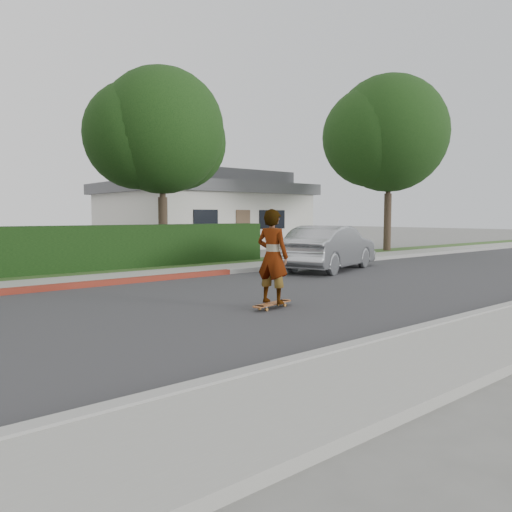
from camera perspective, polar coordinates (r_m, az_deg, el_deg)
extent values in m
plane|color=slate|center=(11.68, 4.85, -4.29)|extent=(120.00, 120.00, 0.00)
cube|color=#2D2D30|center=(11.67, 4.85, -4.27)|extent=(60.00, 8.00, 0.01)
cube|color=#9E9E99|center=(9.25, 23.09, -6.55)|extent=(60.00, 0.20, 0.15)
cube|color=#9E9E99|center=(14.84, -6.33, -2.10)|extent=(60.00, 0.20, 0.15)
cube|color=maroon|center=(12.81, -25.38, -3.58)|extent=(12.00, 0.21, 0.15)
cube|color=gray|center=(15.60, -8.15, -1.85)|extent=(60.00, 1.60, 0.12)
cube|color=#2D4C1E|center=(16.97, -10.98, -1.39)|extent=(60.00, 1.60, 0.10)
cube|color=black|center=(16.27, -21.35, 0.59)|extent=(15.00, 1.00, 1.50)
cylinder|color=#33261C|center=(19.72, -10.57, 2.97)|extent=(0.36, 0.36, 2.52)
cylinder|color=#33261C|center=(19.75, -10.65, 8.46)|extent=(0.24, 0.24, 2.10)
sphere|color=black|center=(19.97, -10.73, 13.87)|extent=(4.80, 4.80, 4.80)
sphere|color=black|center=(19.92, -13.37, 13.27)|extent=(4.08, 4.08, 4.08)
sphere|color=black|center=(20.63, -8.89, 12.76)|extent=(3.84, 3.84, 3.84)
cylinder|color=#33261C|center=(25.32, 14.79, 3.66)|extent=(0.36, 0.36, 2.88)
cylinder|color=#33261C|center=(25.38, 14.89, 8.54)|extent=(0.24, 0.24, 2.40)
sphere|color=black|center=(25.62, 14.99, 13.36)|extent=(5.60, 5.60, 5.60)
sphere|color=black|center=(25.19, 13.14, 13.09)|extent=(4.76, 4.76, 4.76)
sphere|color=black|center=(26.47, 15.59, 12.40)|extent=(4.48, 4.48, 4.48)
cube|color=beige|center=(29.08, -6.10, 4.01)|extent=(10.00, 8.00, 3.00)
cube|color=#4C4C51|center=(29.11, -6.13, 7.55)|extent=(10.60, 8.60, 0.60)
cube|color=#4C4C51|center=(29.15, -6.14, 8.73)|extent=(8.40, 6.40, 0.80)
cube|color=black|center=(24.35, -5.76, 4.13)|extent=(1.40, 0.06, 1.00)
cube|color=black|center=(26.98, 1.86, 4.20)|extent=(1.80, 0.06, 1.00)
cube|color=brown|center=(25.71, -1.49, 2.95)|extent=(0.90, 0.06, 2.10)
cylinder|color=#B07130|center=(9.48, 1.21, -6.13)|extent=(0.07, 0.05, 0.06)
cylinder|color=#B07130|center=(9.58, 0.41, -6.01)|extent=(0.07, 0.05, 0.06)
cylinder|color=#B07130|center=(9.95, 3.30, -5.62)|extent=(0.07, 0.05, 0.06)
cylinder|color=#B07130|center=(10.04, 2.52, -5.52)|extent=(0.07, 0.05, 0.06)
cube|color=silver|center=(9.52, 0.81, -5.82)|extent=(0.08, 0.18, 0.02)
cube|color=silver|center=(9.99, 2.91, -5.33)|extent=(0.08, 0.18, 0.02)
cube|color=brown|center=(9.75, 1.89, -5.44)|extent=(0.92, 0.39, 0.02)
cylinder|color=brown|center=(9.40, 0.25, -5.81)|extent=(0.26, 0.26, 0.02)
cylinder|color=brown|center=(10.10, 3.41, -5.09)|extent=(0.26, 0.26, 0.02)
imported|color=white|center=(9.63, 1.90, -0.04)|extent=(0.61, 0.76, 1.82)
imported|color=#A4A7AA|center=(16.68, 8.47, 0.92)|extent=(4.76, 2.89, 1.48)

